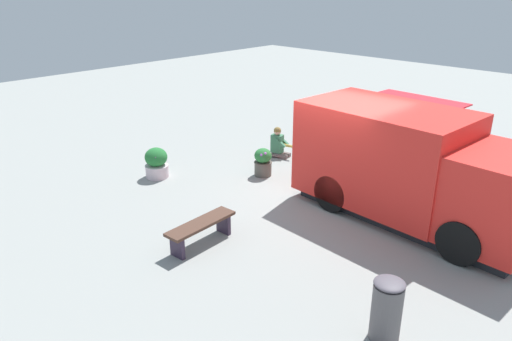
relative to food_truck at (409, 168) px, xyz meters
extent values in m
plane|color=#979A96|center=(1.64, 0.42, -1.13)|extent=(40.00, 40.00, 0.00)
cube|color=red|center=(0.64, -0.03, 0.16)|extent=(3.64, 2.30, 2.11)
cube|color=red|center=(-1.87, 0.11, -0.04)|extent=(1.62, 2.10, 1.70)
cube|color=black|center=(0.59, -1.09, 0.29)|extent=(1.94, 0.13, 0.74)
cube|color=red|center=(0.57, -1.38, 1.18)|extent=(2.15, 0.72, 0.03)
cube|color=#23262B|center=(-0.11, 0.01, -1.01)|extent=(4.87, 1.95, 0.23)
cylinder|color=black|center=(-1.62, 1.04, -0.70)|extent=(0.86, 0.27, 0.85)
cylinder|color=black|center=(-1.72, -0.85, -0.70)|extent=(0.86, 0.27, 0.85)
cylinder|color=black|center=(1.33, 0.88, -0.70)|extent=(0.86, 0.27, 0.85)
cylinder|color=black|center=(1.22, -1.01, -0.70)|extent=(0.86, 0.27, 0.85)
ellipsoid|color=#71605D|center=(4.58, -0.96, -1.07)|extent=(0.61, 0.56, 0.11)
cube|color=#71605D|center=(4.36, -0.91, -1.07)|extent=(0.38, 0.20, 0.11)
cube|color=#71605D|center=(4.41, -1.10, -1.07)|extent=(0.38, 0.20, 0.11)
cube|color=#3E7A56|center=(4.58, -0.96, -0.74)|extent=(0.38, 0.30, 0.54)
sphere|color=#DDA68B|center=(4.58, -0.96, -0.38)|extent=(0.21, 0.21, 0.21)
sphere|color=olive|center=(4.58, -0.96, -0.35)|extent=(0.21, 0.21, 0.21)
cube|color=#3E7A56|center=(4.42, -0.89, -0.67)|extent=(0.35, 0.17, 0.28)
cube|color=#3E7A56|center=(4.47, -1.09, -0.67)|extent=(0.35, 0.17, 0.28)
cylinder|color=gold|center=(4.28, -1.03, -0.75)|extent=(0.42, 0.17, 0.08)
cube|color=orange|center=(4.28, -1.03, -0.74)|extent=(0.34, 0.12, 0.02)
cylinder|color=#544E46|center=(3.85, 0.42, -0.94)|extent=(0.45, 0.45, 0.38)
torus|color=brown|center=(3.85, 0.42, -0.76)|extent=(0.48, 0.48, 0.04)
ellipsoid|color=#2D7838|center=(3.85, 0.42, -0.57)|extent=(0.46, 0.46, 0.39)
sphere|color=#AD59BE|center=(3.72, 0.49, -0.47)|extent=(0.09, 0.09, 0.09)
sphere|color=#A458B3|center=(3.74, 0.28, -0.51)|extent=(0.08, 0.08, 0.08)
sphere|color=purple|center=(3.71, 0.41, -0.45)|extent=(0.05, 0.05, 0.05)
sphere|color=#A14BBC|center=(3.80, 0.25, -0.51)|extent=(0.07, 0.07, 0.07)
sphere|color=#A452B8|center=(3.77, 0.58, -0.50)|extent=(0.09, 0.09, 0.09)
cylinder|color=silver|center=(5.78, 2.43, -0.96)|extent=(0.59, 0.59, 0.33)
torus|color=beige|center=(5.78, 2.43, -0.81)|extent=(0.62, 0.62, 0.04)
ellipsoid|color=#267434|center=(5.78, 2.43, -0.57)|extent=(0.59, 0.59, 0.50)
sphere|color=#A756A7|center=(5.78, 2.22, -0.46)|extent=(0.07, 0.07, 0.07)
sphere|color=#A944A3|center=(5.59, 2.57, -0.50)|extent=(0.09, 0.09, 0.09)
sphere|color=#AD4AB1|center=(5.86, 2.67, -0.54)|extent=(0.07, 0.07, 0.07)
sphere|color=#9F5FAA|center=(5.70, 2.27, -0.42)|extent=(0.05, 0.05, 0.05)
cube|color=#52362A|center=(2.27, 3.87, -0.67)|extent=(0.49, 1.56, 0.06)
cube|color=#32263A|center=(2.24, 4.49, -0.91)|extent=(0.34, 0.10, 0.43)
cube|color=#32263A|center=(2.31, 3.25, -0.91)|extent=(0.34, 0.10, 0.43)
cylinder|color=#5A5558|center=(-1.69, 3.76, -0.68)|extent=(0.44, 0.44, 0.90)
ellipsoid|color=#57505A|center=(-1.69, 3.76, -0.19)|extent=(0.45, 0.45, 0.10)
camera|label=1|loc=(-4.28, 9.13, 3.76)|focal=34.00mm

